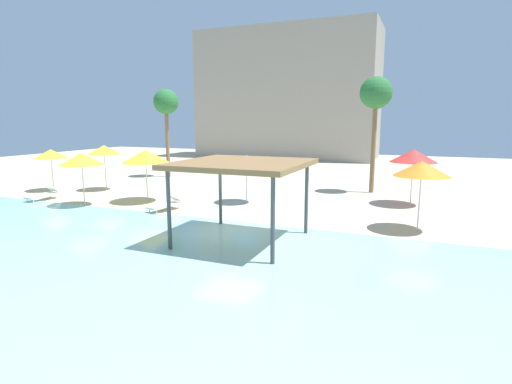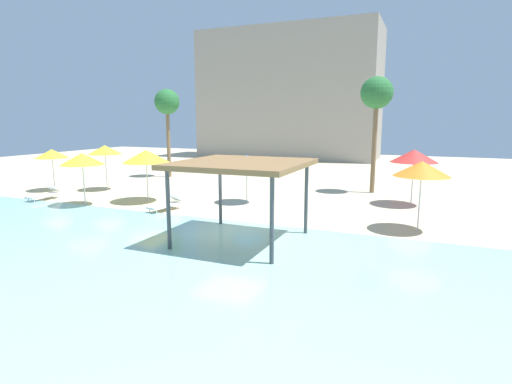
# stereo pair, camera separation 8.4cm
# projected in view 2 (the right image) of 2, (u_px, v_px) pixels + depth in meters

# --- Properties ---
(ground_plane) EXTENTS (80.00, 80.00, 0.00)m
(ground_plane) POSITION_uv_depth(u_px,v_px,m) (229.00, 232.00, 16.29)
(ground_plane) COLOR beige
(lagoon_water) EXTENTS (44.00, 13.50, 0.04)m
(lagoon_water) POSITION_uv_depth(u_px,v_px,m) (146.00, 277.00, 11.53)
(lagoon_water) COLOR #99D1C6
(lagoon_water) RESTS_ON ground
(shade_pavilion) EXTENTS (4.43, 4.43, 2.95)m
(shade_pavilion) POSITION_uv_depth(u_px,v_px,m) (242.00, 166.00, 14.48)
(shade_pavilion) COLOR #42474C
(shade_pavilion) RESTS_ON ground
(beach_umbrella_red_1) EXTENTS (2.40, 2.40, 2.90)m
(beach_umbrella_red_1) POSITION_uv_depth(u_px,v_px,m) (414.00, 156.00, 20.94)
(beach_umbrella_red_1) COLOR silver
(beach_umbrella_red_1) RESTS_ON ground
(beach_umbrella_yellow_2) EXTENTS (2.48, 2.48, 2.81)m
(beach_umbrella_yellow_2) POSITION_uv_depth(u_px,v_px,m) (146.00, 156.00, 21.85)
(beach_umbrella_yellow_2) COLOR silver
(beach_umbrella_yellow_2) RESTS_ON ground
(beach_umbrella_yellow_3) EXTENTS (1.98, 1.98, 2.60)m
(beach_umbrella_yellow_3) POSITION_uv_depth(u_px,v_px,m) (52.00, 154.00, 25.35)
(beach_umbrella_yellow_3) COLOR silver
(beach_umbrella_yellow_3) RESTS_ON ground
(beach_umbrella_orange_4) EXTENTS (2.17, 2.17, 2.80)m
(beach_umbrella_orange_4) POSITION_uv_depth(u_px,v_px,m) (422.00, 169.00, 16.01)
(beach_umbrella_orange_4) COLOR silver
(beach_umbrella_orange_4) RESTS_ON ground
(beach_umbrella_yellow_5) EXTENTS (2.17, 2.17, 2.73)m
(beach_umbrella_yellow_5) POSITION_uv_depth(u_px,v_px,m) (82.00, 159.00, 20.75)
(beach_umbrella_yellow_5) COLOR silver
(beach_umbrella_yellow_5) RESTS_ON ground
(beach_umbrella_blue_6) EXTENTS (1.92, 1.92, 2.59)m
(beach_umbrella_blue_6) POSITION_uv_depth(u_px,v_px,m) (247.00, 160.00, 21.56)
(beach_umbrella_blue_6) COLOR silver
(beach_umbrella_blue_6) RESTS_ON ground
(beach_umbrella_yellow_7) EXTENTS (2.05, 2.05, 2.83)m
(beach_umbrella_yellow_7) POSITION_uv_depth(u_px,v_px,m) (105.00, 150.00, 25.53)
(beach_umbrella_yellow_7) COLOR silver
(beach_umbrella_yellow_7) RESTS_ON ground
(lounge_chair_1) EXTENTS (0.64, 1.91, 0.74)m
(lounge_chair_1) POSITION_uv_depth(u_px,v_px,m) (45.00, 194.00, 22.74)
(lounge_chair_1) COLOR white
(lounge_chair_1) RESTS_ON ground
(lounge_chair_2) EXTENTS (0.99, 1.98, 0.74)m
(lounge_chair_2) POSITION_uv_depth(u_px,v_px,m) (167.00, 204.00, 20.07)
(lounge_chair_2) COLOR white
(lounge_chair_2) RESTS_ON ground
(palm_tree_0) EXTENTS (1.90, 1.90, 6.92)m
(palm_tree_0) POSITION_uv_depth(u_px,v_px,m) (377.00, 96.00, 24.04)
(palm_tree_0) COLOR brown
(palm_tree_0) RESTS_ON ground
(palm_tree_1) EXTENTS (1.90, 1.90, 6.70)m
(palm_tree_1) POSITION_uv_depth(u_px,v_px,m) (167.00, 104.00, 31.05)
(palm_tree_1) COLOR brown
(palm_tree_1) RESTS_ON ground
(hotel_block_0) EXTENTS (20.36, 8.01, 14.45)m
(hotel_block_0) POSITION_uv_depth(u_px,v_px,m) (289.00, 95.00, 47.46)
(hotel_block_0) COLOR #9E9384
(hotel_block_0) RESTS_ON ground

